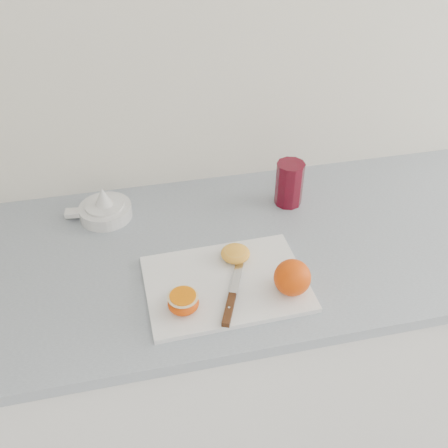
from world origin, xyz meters
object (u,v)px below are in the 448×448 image
counter (218,358)px  half_orange (183,302)px  cutting_board (226,283)px  citrus_juicer (105,209)px  red_tumbler (289,185)px

counter → half_orange: size_ratio=39.80×
cutting_board → citrus_juicer: (-0.25, 0.31, 0.02)m
citrus_juicer → red_tumbler: size_ratio=1.40×
cutting_board → red_tumbler: bearing=49.4°
citrus_juicer → red_tumbler: (0.48, -0.04, 0.03)m
half_orange → red_tumbler: bearing=44.5°
counter → half_orange: half_orange is taller
citrus_juicer → red_tumbler: bearing=-4.9°
red_tumbler → counter: bearing=-149.0°
cutting_board → red_tumbler: size_ratio=2.88×
half_orange → citrus_juicer: size_ratio=0.38×
cutting_board → citrus_juicer: size_ratio=2.05×
half_orange → citrus_juicer: 0.40m
cutting_board → red_tumbler: red_tumbler is taller
counter → cutting_board: bearing=-92.5°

